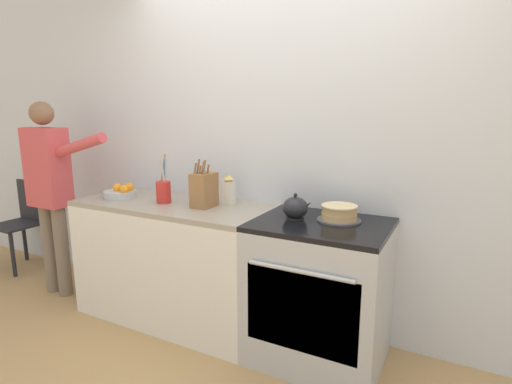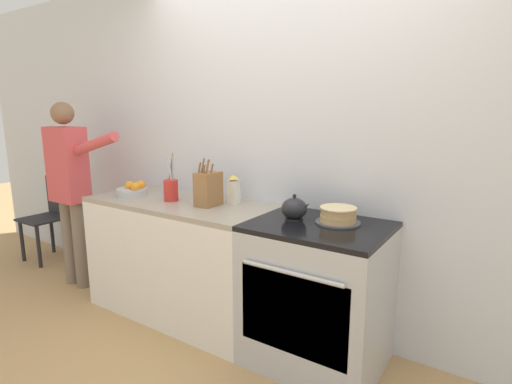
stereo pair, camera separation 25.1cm
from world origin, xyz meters
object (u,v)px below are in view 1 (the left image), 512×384
Objects in this scene: utensil_crock at (164,191)px; milk_carton at (229,190)px; layer_cake at (339,213)px; person_baker at (50,183)px; stove_range at (319,291)px; dining_chair at (24,218)px; fruit_bowl at (121,193)px; knife_block at (204,190)px; tea_kettle at (296,208)px.

milk_carton is at bearing 22.52° from utensil_crock.
layer_cake is 1.26× the size of milk_carton.
utensil_crock is 0.22× the size of person_baker.
dining_chair is (-3.10, 0.11, 0.05)m from stove_range.
milk_carton is 1.55m from person_baker.
utensil_crock reaches higher than fruit_bowl.
fruit_bowl reaches higher than dining_chair.
dining_chair is (-1.52, 0.16, -0.43)m from fruit_bowl.
knife_block is 1.59× the size of milk_carton.
fruit_bowl is 1.15× the size of milk_carton.
utensil_crock is at bearing -174.93° from layer_cake.
knife_block is 0.94× the size of utensil_crock.
knife_block is at bearing -175.22° from layer_cake.
dining_chair is at bearing -178.96° from milk_carton.
knife_block is at bearing -178.94° from tea_kettle.
milk_carton is at bearing 175.10° from layer_cake.
stove_range is at bearing -11.83° from milk_carton.
tea_kettle reaches higher than stove_range.
utensil_crock is 1.47× the size of fruit_bowl.
dining_chair is at bearing 177.33° from knife_block.
utensil_crock is 1.99m from dining_chair.
layer_cake reaches higher than stove_range.
person_baker is (-2.34, -0.25, 0.03)m from layer_cake.
fruit_bowl is (-0.73, -0.05, -0.08)m from knife_block.
layer_cake is at bearing 4.56° from fruit_bowl.
person_baker is at bearing -175.90° from stove_range.
layer_cake is at bearing -4.90° from milk_carton.
person_baker is at bearing -174.00° from layer_cake.
knife_block is (-0.85, 0.01, 0.56)m from stove_range.
layer_cake reaches higher than dining_chair.
tea_kettle reaches higher than fruit_bowl.
knife_block reaches higher than layer_cake.
knife_block is 0.21× the size of person_baker.
person_baker is at bearing 3.95° from dining_chair.
stove_range is 1.01m from knife_block.
dining_chair is (-1.92, 0.14, -0.48)m from utensil_crock.
utensil_crock reaches higher than tea_kettle.
person_baker is (-1.08, -0.13, -0.01)m from utensil_crock.
knife_block is at bearing -4.21° from person_baker.
dining_chair is at bearing 151.07° from person_baker.
person_baker reaches higher than milk_carton.
layer_cake is at bearing 21.37° from dining_chair.
knife_block is (-0.93, -0.08, 0.07)m from layer_cake.
layer_cake is (0.08, 0.08, 0.49)m from stove_range.
layer_cake is at bearing 5.07° from utensil_crock.
utensil_crock reaches higher than layer_cake.
layer_cake is 3.21m from dining_chair.
tea_kettle is 0.23× the size of dining_chair.
utensil_crock is at bearing -157.48° from milk_carton.
milk_carton is (0.11, 0.15, -0.02)m from knife_block.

